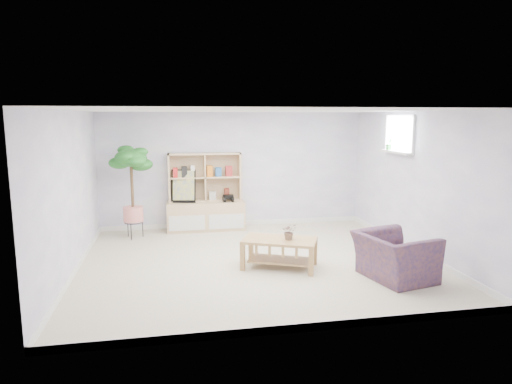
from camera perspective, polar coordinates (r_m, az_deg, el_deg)
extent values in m
cube|color=beige|center=(7.44, -0.06, -8.66)|extent=(5.50, 5.00, 0.01)
cube|color=silver|center=(7.07, -0.06, 10.16)|extent=(5.50, 5.00, 0.01)
cube|color=#AFA9D7|center=(9.60, -2.82, 2.77)|extent=(5.50, 0.01, 2.40)
cube|color=#AFA9D7|center=(4.77, 5.51, -4.05)|extent=(5.50, 0.01, 2.40)
cube|color=#AFA9D7|center=(7.18, -22.16, -0.16)|extent=(0.01, 5.00, 2.40)
cube|color=#AFA9D7|center=(8.12, 19.38, 1.04)|extent=(0.01, 5.00, 2.40)
cube|color=white|center=(8.56, 17.08, 4.79)|extent=(0.14, 1.00, 0.04)
imported|color=#297138|center=(6.99, 4.19, -4.94)|extent=(0.26, 0.23, 0.25)
imported|color=#1E1D51|center=(6.86, 16.95, -7.35)|extent=(1.08, 1.18, 0.75)
imported|color=#1B661A|center=(8.79, 16.28, 5.81)|extent=(0.14, 0.12, 0.23)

